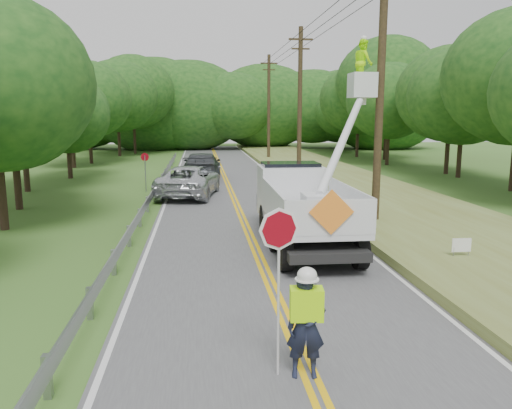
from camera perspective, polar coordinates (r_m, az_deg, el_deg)
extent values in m
plane|color=#3F5D25|center=(10.32, 3.89, -14.15)|extent=(140.00, 140.00, 0.00)
cube|color=#4B4B4D|center=(23.69, -2.19, -0.17)|extent=(7.20, 96.00, 0.02)
cube|color=yellow|center=(23.68, -2.43, -0.14)|extent=(0.12, 96.00, 0.00)
cube|color=yellow|center=(23.70, -1.95, -0.13)|extent=(0.12, 96.00, 0.00)
cube|color=silver|center=(23.69, -10.54, -0.30)|extent=(0.12, 96.00, 0.00)
cube|color=silver|center=(24.19, 5.98, 0.03)|extent=(0.12, 96.00, 0.00)
cube|color=gray|center=(8.56, -22.87, -17.75)|extent=(0.12, 0.14, 0.70)
cube|color=gray|center=(11.21, -18.56, -10.72)|extent=(0.12, 0.14, 0.70)
cube|color=gray|center=(14.01, -16.04, -6.40)|extent=(0.12, 0.14, 0.70)
cube|color=gray|center=(16.87, -14.39, -3.53)|extent=(0.12, 0.14, 0.70)
cube|color=gray|center=(19.78, -13.23, -1.49)|extent=(0.12, 0.14, 0.70)
cube|color=gray|center=(22.71, -12.37, 0.02)|extent=(0.12, 0.14, 0.70)
cube|color=gray|center=(25.66, -11.71, 1.19)|extent=(0.12, 0.14, 0.70)
cube|color=gray|center=(28.61, -11.18, 2.11)|extent=(0.12, 0.14, 0.70)
cube|color=gray|center=(31.58, -10.75, 2.86)|extent=(0.12, 0.14, 0.70)
cube|color=gray|center=(34.55, -10.40, 3.49)|extent=(0.12, 0.14, 0.70)
cube|color=gray|center=(37.53, -10.10, 4.01)|extent=(0.12, 0.14, 0.70)
cube|color=gray|center=(40.51, -9.84, 4.46)|extent=(0.12, 0.14, 0.70)
cube|color=gray|center=(43.49, -9.62, 4.84)|extent=(0.12, 0.14, 0.70)
cube|color=gray|center=(46.47, -9.43, 5.18)|extent=(0.12, 0.14, 0.70)
cube|color=gray|center=(24.62, -11.70, 1.41)|extent=(0.05, 48.00, 0.34)
cylinder|color=black|center=(19.47, 14.07, 12.06)|extent=(0.30, 0.30, 10.00)
cylinder|color=black|center=(33.93, 5.05, 11.36)|extent=(0.30, 0.30, 10.00)
cube|color=black|center=(34.29, 5.17, 18.40)|extent=(1.60, 0.12, 0.12)
cube|color=black|center=(34.20, 5.15, 17.40)|extent=(1.20, 0.10, 0.10)
cylinder|color=black|center=(48.72, 1.48, 11.01)|extent=(0.30, 0.30, 10.00)
cube|color=black|center=(48.97, 1.50, 15.93)|extent=(1.60, 0.12, 0.12)
cube|color=black|center=(48.91, 1.50, 15.23)|extent=(1.20, 0.10, 0.10)
cylinder|color=black|center=(27.85, 6.52, 20.11)|extent=(0.03, 43.00, 0.03)
cylinder|color=black|center=(28.01, 8.01, 20.02)|extent=(0.03, 43.00, 0.03)
cylinder|color=black|center=(28.19, 9.47, 19.92)|extent=(0.03, 43.00, 0.03)
cube|color=olive|center=(25.21, 14.12, 0.47)|extent=(7.00, 96.00, 0.30)
cylinder|color=#332319|center=(20.83, -27.23, 1.62)|extent=(0.32, 0.32, 3.14)
cylinder|color=#332319|center=(25.20, -25.75, 2.45)|extent=(0.32, 0.32, 2.63)
ellipsoid|color=#154015|center=(25.03, -26.32, 9.76)|extent=(6.14, 6.14, 5.40)
cylinder|color=#332319|center=(30.98, -24.99, 4.55)|extent=(0.32, 0.32, 3.49)
ellipsoid|color=#154015|center=(30.93, -25.59, 12.42)|extent=(8.13, 8.13, 7.16)
cylinder|color=#332319|center=(36.54, -20.65, 4.76)|extent=(0.32, 0.32, 2.48)
ellipsoid|color=#154015|center=(36.42, -20.94, 9.50)|extent=(5.78, 5.78, 5.08)
cylinder|color=#332319|center=(44.06, -20.26, 5.75)|extent=(0.32, 0.32, 2.72)
ellipsoid|color=#154015|center=(43.97, -20.53, 10.06)|extent=(6.34, 6.34, 5.58)
cylinder|color=#332319|center=(47.63, -18.49, 6.49)|extent=(0.32, 0.32, 3.32)
ellipsoid|color=#154015|center=(47.58, -18.77, 11.36)|extent=(7.74, 7.74, 6.81)
cylinder|color=#332319|center=(55.55, -15.46, 7.28)|extent=(0.32, 0.32, 3.68)
ellipsoid|color=#154015|center=(55.54, -15.68, 11.91)|extent=(8.58, 8.58, 7.55)
cylinder|color=#332319|center=(58.87, -13.78, 7.66)|extent=(0.32, 0.32, 4.02)
ellipsoid|color=#154015|center=(58.89, -13.99, 12.44)|extent=(9.38, 9.38, 8.26)
cylinder|color=#332319|center=(37.44, 22.35, 5.36)|extent=(0.32, 0.32, 3.25)
ellipsoid|color=#154015|center=(37.37, 22.76, 11.44)|extent=(7.59, 7.59, 6.68)
cylinder|color=#332319|center=(39.53, 21.13, 5.75)|extent=(0.32, 0.32, 3.39)
ellipsoid|color=#154015|center=(39.48, 21.52, 11.75)|extent=(7.91, 7.91, 6.96)
cylinder|color=#332319|center=(45.31, 14.89, 6.45)|extent=(0.32, 0.32, 3.21)
ellipsoid|color=#154015|center=(45.25, 15.11, 11.40)|extent=(7.48, 7.48, 6.59)
cylinder|color=#332319|center=(50.71, 14.66, 7.43)|extent=(0.32, 0.32, 4.31)
ellipsoid|color=#154015|center=(50.76, 14.93, 13.37)|extent=(10.05, 10.05, 8.84)
cylinder|color=#332319|center=(53.32, 11.56, 7.22)|extent=(0.32, 0.32, 3.47)
ellipsoid|color=#154015|center=(53.29, 11.73, 11.78)|extent=(8.10, 8.10, 7.13)
cylinder|color=#332319|center=(59.71, 9.80, 7.23)|extent=(0.32, 0.32, 2.77)
ellipsoid|color=#154015|center=(59.64, 9.89, 10.49)|extent=(6.47, 6.47, 5.70)
ellipsoid|color=#154015|center=(67.34, -23.53, 10.37)|extent=(13.90, 10.42, 10.42)
ellipsoid|color=#154015|center=(68.92, -19.67, 10.59)|extent=(14.59, 10.94, 10.94)
ellipsoid|color=#154015|center=(67.35, -15.67, 10.82)|extent=(12.58, 9.43, 9.43)
ellipsoid|color=#154015|center=(65.91, -11.58, 11.01)|extent=(16.36, 12.27, 12.27)
ellipsoid|color=#154015|center=(65.42, -7.74, 11.13)|extent=(15.51, 11.63, 11.63)
ellipsoid|color=#154015|center=(63.80, -2.78, 11.24)|extent=(11.21, 8.41, 8.41)
ellipsoid|color=#154015|center=(67.63, 1.00, 11.18)|extent=(14.93, 11.19, 11.19)
ellipsoid|color=#154015|center=(67.97, 6.59, 11.11)|extent=(12.98, 9.74, 9.74)
ellipsoid|color=#154015|center=(68.10, 10.04, 11.03)|extent=(12.80, 9.60, 9.60)
ellipsoid|color=#154015|center=(67.68, 14.42, 10.87)|extent=(16.05, 12.04, 12.04)
imported|color=#191E33|center=(8.30, 5.78, -13.79)|extent=(0.67, 0.48, 1.72)
cube|color=#A7F506|center=(8.15, 5.83, -11.28)|extent=(0.56, 0.38, 0.52)
ellipsoid|color=white|center=(7.99, 5.89, -8.07)|extent=(0.32, 0.32, 0.26)
cylinder|color=#B7B7B7|center=(8.18, 2.59, -11.51)|extent=(0.04, 0.04, 2.41)
cylinder|color=maroon|center=(7.80, 2.66, -2.85)|extent=(0.67, 0.22, 0.69)
cylinder|color=black|center=(13.72, 3.43, -5.61)|extent=(0.33, 1.01, 1.01)
cylinder|color=black|center=(14.20, 11.86, -5.26)|extent=(0.33, 1.01, 1.01)
cylinder|color=black|center=(15.73, 2.19, -3.55)|extent=(0.33, 1.01, 1.01)
cylinder|color=black|center=(16.15, 9.61, -3.32)|extent=(0.33, 1.01, 1.01)
cylinder|color=black|center=(18.27, 1.04, -1.61)|extent=(0.33, 1.01, 1.01)
cylinder|color=black|center=(18.64, 7.47, -1.46)|extent=(0.33, 1.01, 1.01)
cube|color=black|center=(16.19, 5.73, -2.93)|extent=(2.28, 6.75, 0.26)
cube|color=silver|center=(15.38, 6.31, -1.63)|extent=(2.47, 4.86, 0.23)
cube|color=silver|center=(15.07, 1.93, 0.22)|extent=(0.11, 4.84, 0.95)
cube|color=silver|center=(15.57, 10.62, 0.37)|extent=(0.11, 4.84, 0.95)
cube|color=silver|center=(12.99, 8.57, -1.49)|extent=(2.42, 0.09, 0.95)
cube|color=silver|center=(18.78, 4.04, 1.52)|extent=(2.39, 2.02, 1.89)
cube|color=black|center=(18.89, 3.95, 3.66)|extent=(2.12, 1.39, 0.79)
cube|color=silver|center=(14.17, 7.33, -0.49)|extent=(0.96, 0.96, 0.84)
cube|color=silver|center=(19.25, 12.11, 13.25)|extent=(0.89, 0.89, 0.89)
imported|color=#A7F506|center=(19.32, 12.21, 15.68)|extent=(0.62, 0.80, 1.65)
cube|color=orange|center=(12.89, 8.67, -0.87)|extent=(1.19, 0.05, 1.19)
imported|color=silver|center=(26.68, -7.71, 2.71)|extent=(3.72, 6.30, 1.64)
imported|color=#3D4145|center=(33.87, -6.23, 4.42)|extent=(2.81, 6.27, 1.79)
cylinder|color=gray|center=(28.74, -12.59, 3.48)|extent=(0.06, 0.06, 2.07)
cylinder|color=maroon|center=(28.65, -12.67, 5.35)|extent=(0.47, 0.04, 0.47)
cube|color=white|center=(15.34, 22.55, -4.33)|extent=(0.56, 0.04, 0.39)
cylinder|color=gray|center=(15.31, 21.73, -5.60)|extent=(0.02, 0.02, 0.56)
cylinder|color=gray|center=(15.53, 23.20, -5.49)|extent=(0.02, 0.02, 0.56)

